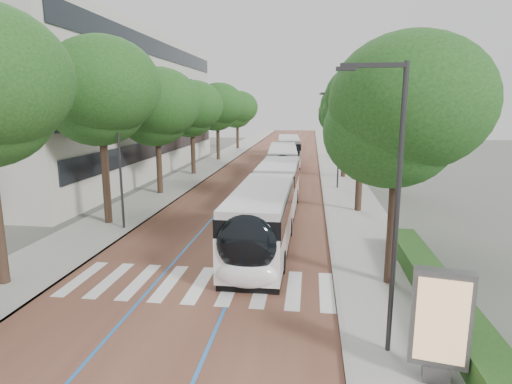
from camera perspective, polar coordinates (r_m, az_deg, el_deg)
ground at (r=16.75m, az=-9.09°, el=-13.47°), size 160.00×160.00×0.00m
road at (r=55.17m, az=2.61°, el=4.14°), size 11.00×140.00×0.02m
sidewalk_left at (r=56.27m, az=-5.04°, el=4.31°), size 4.00×140.00×0.12m
sidewalk_right at (r=55.07m, az=10.43°, el=4.01°), size 4.00×140.00×0.12m
kerb_left at (r=55.89m, az=-3.13°, el=4.29°), size 0.20×140.00×0.14m
kerb_right at (r=54.99m, az=8.45°, el=4.06°), size 0.20×140.00×0.14m
zebra_crossing at (r=17.56m, az=-7.52°, el=-12.11°), size 10.55×3.60×0.01m
lane_line_left at (r=55.32m, az=0.96°, el=4.19°), size 0.12×126.00×0.01m
lane_line_right at (r=55.06m, az=4.28°, el=4.13°), size 0.12×126.00×0.01m
office_building at (r=48.81m, az=-22.47°, el=10.59°), size 18.11×40.00×14.00m
hedge at (r=16.59m, az=23.49°, el=-12.61°), size 1.20×14.00×0.80m
streetlight_near at (r=11.94m, az=17.59°, el=0.31°), size 1.82×0.20×8.00m
streetlight_far at (r=36.67m, az=10.77°, el=7.82°), size 1.82×0.20×8.00m
lamp_post_left at (r=25.06m, az=-17.73°, el=4.27°), size 0.14×0.14×8.00m
trees_left at (r=40.85m, az=-9.91°, el=10.97°), size 6.47×61.18×10.27m
trees_right at (r=33.47m, az=13.08°, el=10.53°), size 5.89×47.35×9.23m
lead_bus at (r=24.01m, az=1.91°, el=-1.52°), size 2.70×18.42×3.20m
bus_queued_0 at (r=39.94m, az=3.59°, el=3.67°), size 3.23×12.52×3.20m
bus_queued_1 at (r=52.51m, az=4.38°, el=5.53°), size 3.31×12.53×3.20m
ad_panel at (r=12.08m, az=23.37°, el=-15.80°), size 1.47×0.66×2.96m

